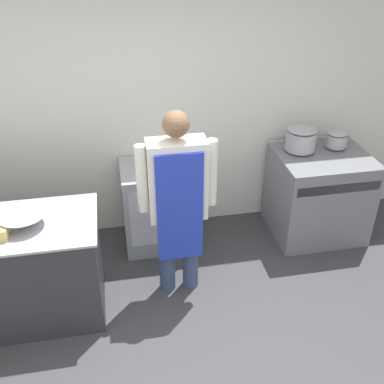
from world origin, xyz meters
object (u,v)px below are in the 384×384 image
(stock_pot, at_px, (301,138))
(fridge_unit, at_px, (156,205))
(stove, at_px, (318,194))
(mixing_bowl, at_px, (23,220))
(sauce_pot, at_px, (337,139))
(person_cook, at_px, (178,196))

(stock_pot, bearing_deg, fridge_unit, -179.44)
(stove, height_order, mixing_bowl, mixing_bowl)
(mixing_bowl, distance_m, sauce_pot, 3.08)
(fridge_unit, relative_size, stock_pot, 2.87)
(fridge_unit, relative_size, mixing_bowl, 2.39)
(mixing_bowl, bearing_deg, stock_pot, 18.02)
(fridge_unit, distance_m, stock_pot, 1.60)
(person_cook, relative_size, sauce_pot, 8.05)
(fridge_unit, distance_m, sauce_pot, 1.95)
(stove, height_order, person_cook, person_cook)
(person_cook, xyz_separation_m, mixing_bowl, (-1.20, -0.09, -0.02))
(mixing_bowl, distance_m, stock_pot, 2.71)
(stove, bearing_deg, sauce_pot, 37.10)
(person_cook, distance_m, sauce_pot, 1.91)
(person_cook, distance_m, mixing_bowl, 1.21)
(person_cook, relative_size, mixing_bowl, 4.68)
(fridge_unit, distance_m, person_cook, 0.92)
(mixing_bowl, bearing_deg, sauce_pot, 15.77)
(stock_pot, bearing_deg, mixing_bowl, -161.98)
(stove, height_order, stock_pot, stock_pot)
(mixing_bowl, xyz_separation_m, sauce_pot, (2.96, 0.84, 0.05))
(mixing_bowl, bearing_deg, fridge_unit, 36.93)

